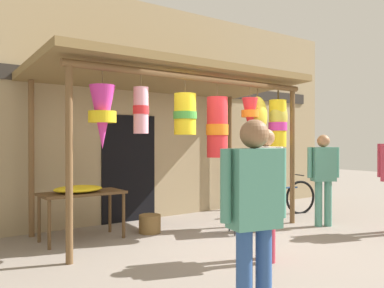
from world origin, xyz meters
name	(u,v)px	position (x,y,z in m)	size (l,w,h in m)	color
ground_plane	(223,242)	(0.00, 0.00, 0.00)	(30.00, 30.00, 0.00)	gray
shop_facade	(144,111)	(0.00, 2.37, 2.10)	(10.39, 0.29, 4.20)	#9E8966
market_stall_canopy	(186,94)	(-0.02, 0.93, 2.31)	(4.68, 2.24, 2.73)	brown
display_table	(82,198)	(-1.65, 1.38, 0.65)	(1.24, 0.60, 0.74)	brown
flower_heap_on_table	(79,189)	(-1.71, 1.33, 0.79)	(0.74, 0.52, 0.11)	yellow
folding_chair	(238,202)	(0.60, 0.32, 0.50)	(0.54, 0.54, 0.84)	#2347A8
wicker_basket_by_table	(150,224)	(-0.57, 1.19, 0.15)	(0.36, 0.36, 0.30)	brown
parked_bicycle	(279,198)	(2.36, 1.01, 0.35)	(1.70, 0.58, 0.92)	black
vendor_in_orange	(254,207)	(-1.66, -2.30, 1.00)	(0.58, 0.30, 1.69)	#2D5193
customer_foreground	(323,172)	(2.18, -0.19, 0.96)	(0.53, 0.38, 1.63)	#4C8E7A
shopper_by_bananas	(266,183)	(-0.17, -1.01, 0.99)	(0.27, 0.59, 1.67)	#B23347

